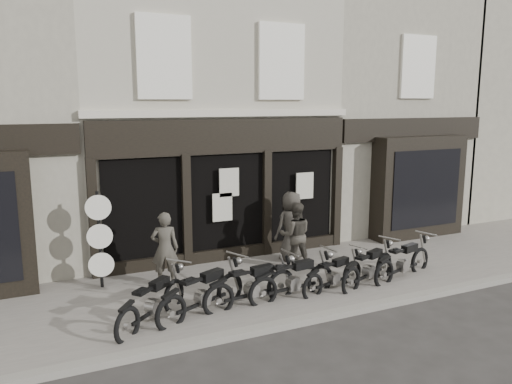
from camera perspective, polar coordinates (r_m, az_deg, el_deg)
name	(u,v)px	position (r m, az deg, el deg)	size (l,w,h in m)	color
ground_plane	(277,301)	(11.29, 2.41, -12.32)	(90.00, 90.00, 0.00)	#2D2B28
pavement	(260,285)	(12.02, 0.42, -10.58)	(30.00, 4.20, 0.12)	slate
kerb	(306,320)	(10.26, 5.70, -14.36)	(30.00, 0.25, 0.13)	gray
central_building	(191,110)	(15.96, -7.40, 9.23)	(7.30, 6.22, 8.34)	#ACA793
neighbour_right	(359,110)	(18.82, 11.67, 9.11)	(5.60, 6.73, 8.34)	#9E9986
filler_right	(512,108)	(24.60, 27.19, 8.55)	(11.00, 6.00, 8.20)	#9E9986
motorcycle_0	(153,306)	(10.14, -11.69, -12.60)	(1.83, 1.69, 1.07)	black
motorcycle_1	(203,297)	(10.35, -6.06, -11.84)	(2.20, 1.26, 1.13)	black
motorcycle_2	(252,289)	(10.73, -0.45, -11.03)	(2.28, 0.67, 1.09)	black
motorcycle_3	(294,283)	(11.14, 4.32, -10.29)	(2.24, 0.61, 1.07)	black
motorcycle_4	(334,277)	(11.69, 8.89, -9.62)	(1.95, 0.84, 0.96)	black
motorcycle_5	(369,270)	(12.21, 12.76, -8.74)	(2.05, 1.09, 1.04)	black
motorcycle_6	(403,264)	(12.83, 16.48, -7.93)	(2.17, 0.91, 1.07)	black
man_left	(165,248)	(11.82, -10.37, -6.36)	(0.63, 0.41, 1.73)	#423F36
man_centre	(295,235)	(12.89, 4.53, -4.91)	(0.83, 0.64, 1.70)	#3A362F
man_right	(291,226)	(13.43, 4.05, -3.91)	(0.92, 0.60, 1.87)	#37332E
advert_sign_post	(100,244)	(11.93, -17.40, -5.70)	(0.58, 0.37, 2.37)	black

